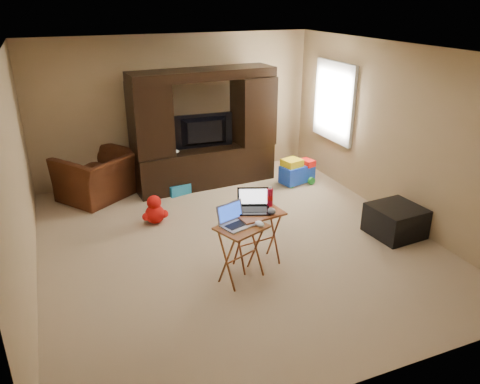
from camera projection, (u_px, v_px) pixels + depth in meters
name	position (u px, v px, depth m)	size (l,w,h in m)	color
floor	(234.00, 241.00, 6.36)	(5.50, 5.50, 0.00)	tan
ceiling	(233.00, 50.00, 5.39)	(5.50, 5.50, 0.00)	silver
wall_back	(176.00, 108.00, 8.22)	(5.00, 5.00, 0.00)	tan
wall_front	(368.00, 259.00, 3.53)	(5.00, 5.00, 0.00)	tan
wall_left	(17.00, 181.00, 5.00)	(5.50, 5.50, 0.00)	tan
wall_right	(395.00, 133.00, 6.75)	(5.50, 5.50, 0.00)	tan
window_pane	(335.00, 102.00, 8.01)	(1.20, 1.20, 0.00)	white
window_frame	(334.00, 102.00, 8.00)	(0.06, 1.14, 1.34)	white
entertainment_center	(204.00, 129.00, 7.90)	(2.43, 0.61, 1.99)	black
television	(205.00, 132.00, 7.88)	(1.01, 0.13, 0.58)	black
recliner	(99.00, 176.00, 7.59)	(1.14, 1.00, 0.74)	#431B0E
child_rocker	(177.00, 174.00, 7.85)	(0.47, 0.53, 0.62)	#1B6F98
plush_toy	(155.00, 209.00, 6.78)	(0.39, 0.33, 0.44)	red
push_toy	(297.00, 170.00, 8.24)	(0.62, 0.44, 0.46)	blue
ottoman	(395.00, 221.00, 6.46)	(0.65, 0.65, 0.42)	black
tray_table_left	(242.00, 253.00, 5.39)	(0.53, 0.42, 0.69)	#995725
tray_table_right	(257.00, 238.00, 5.68)	(0.56, 0.45, 0.73)	brown
laptop_left	(238.00, 216.00, 5.22)	(0.36, 0.29, 0.24)	#ABABAF
laptop_right	(254.00, 202.00, 5.49)	(0.38, 0.31, 0.24)	black
mouse_left	(260.00, 224.00, 5.25)	(0.09, 0.14, 0.06)	silver
mouse_right	(272.00, 211.00, 5.47)	(0.09, 0.15, 0.06)	#3D3D41
water_bottle	(270.00, 197.00, 5.63)	(0.07, 0.07, 0.22)	#BA0B28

